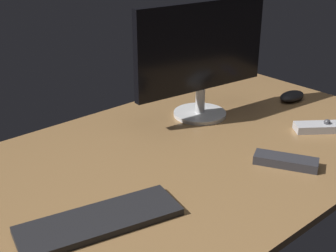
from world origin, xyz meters
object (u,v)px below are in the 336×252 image
(monitor, at_px, (202,54))
(media_remote, at_px, (320,127))
(keyboard, at_px, (100,221))
(tv_remote, at_px, (286,161))
(computer_mouse, at_px, (292,96))

(monitor, bearing_deg, media_remote, -53.45)
(keyboard, height_order, tv_remote, tv_remote)
(keyboard, bearing_deg, media_remote, 9.58)
(media_remote, relative_size, tv_remote, 0.92)
(computer_mouse, xyz_separation_m, tv_remote, (-0.43, -0.28, -0.00))
(computer_mouse, bearing_deg, monitor, 159.72)
(computer_mouse, bearing_deg, tv_remote, -148.30)
(monitor, bearing_deg, keyboard, -147.33)
(media_remote, bearing_deg, monitor, 157.37)
(monitor, height_order, media_remote, monitor)
(monitor, relative_size, tv_remote, 2.91)
(keyboard, relative_size, media_remote, 2.30)
(computer_mouse, xyz_separation_m, media_remote, (-0.16, -0.22, -0.00))
(tv_remote, bearing_deg, keyboard, -130.21)
(keyboard, xyz_separation_m, computer_mouse, (0.95, 0.17, 0.01))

